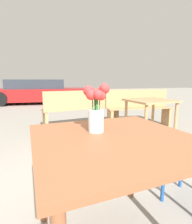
# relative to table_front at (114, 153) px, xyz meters

# --- Properties ---
(table_front) EXTENTS (0.96, 0.95, 0.75)m
(table_front) POSITION_rel_table_front_xyz_m (0.00, 0.00, 0.00)
(table_front) COLOR brown
(table_front) RESTS_ON ground_plane
(flower_vase) EXTENTS (0.15, 0.14, 0.30)m
(flower_vase) POSITION_rel_table_front_xyz_m (-0.07, 0.12, 0.24)
(flower_vase) COLOR silver
(flower_vase) RESTS_ON table_front
(bench_near) EXTENTS (1.55, 0.52, 0.85)m
(bench_near) POSITION_rel_table_front_xyz_m (1.76, 2.68, -0.19)
(bench_near) COLOR tan
(bench_near) RESTS_ON ground_plane
(bench_far) EXTENTS (1.85, 0.63, 0.85)m
(bench_far) POSITION_rel_table_front_xyz_m (0.51, 2.90, -0.17)
(bench_far) COLOR tan
(bench_far) RESTS_ON ground_plane
(table_back) EXTENTS (0.79, 0.73, 0.74)m
(table_back) POSITION_rel_table_front_xyz_m (1.36, 1.62, -0.04)
(table_back) COLOR tan
(table_back) RESTS_ON ground_plane
(parked_car) EXTENTS (4.62, 2.16, 1.10)m
(parked_car) POSITION_rel_table_front_xyz_m (-0.58, 7.79, -0.11)
(parked_car) COLOR maroon
(parked_car) RESTS_ON ground_plane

